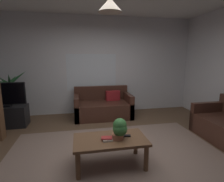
% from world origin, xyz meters
% --- Properties ---
extents(floor, '(5.65, 4.89, 0.02)m').
position_xyz_m(floor, '(0.00, 0.00, -0.01)').
color(floor, brown).
rests_on(floor, ground).
extents(rug, '(3.67, 2.69, 0.01)m').
position_xyz_m(rug, '(0.00, -0.20, 0.00)').
color(rug, gray).
rests_on(rug, ground).
extents(wall_back, '(5.77, 0.06, 2.79)m').
position_xyz_m(wall_back, '(0.00, 2.47, 1.40)').
color(wall_back, silver).
rests_on(wall_back, ground).
extents(window_pane, '(1.43, 0.01, 1.04)m').
position_xyz_m(window_pane, '(-0.19, 2.44, 1.21)').
color(window_pane, white).
extents(couch_under_window, '(1.54, 0.85, 0.82)m').
position_xyz_m(couch_under_window, '(0.07, 1.96, 0.27)').
color(couch_under_window, '#47281E').
rests_on(couch_under_window, ground).
extents(coffee_table, '(1.09, 0.59, 0.44)m').
position_xyz_m(coffee_table, '(-0.14, -0.29, 0.37)').
color(coffee_table, brown).
rests_on(coffee_table, ground).
extents(book_on_table_0, '(0.15, 0.11, 0.03)m').
position_xyz_m(book_on_table_0, '(-0.19, -0.35, 0.45)').
color(book_on_table_0, beige).
rests_on(book_on_table_0, coffee_table).
extents(book_on_table_1, '(0.17, 0.12, 0.02)m').
position_xyz_m(book_on_table_1, '(-0.20, -0.33, 0.47)').
color(book_on_table_1, '#B22D2D').
rests_on(book_on_table_1, coffee_table).
extents(remote_on_table_0, '(0.17, 0.11, 0.02)m').
position_xyz_m(remote_on_table_0, '(-0.01, -0.31, 0.45)').
color(remote_on_table_0, black).
rests_on(remote_on_table_0, coffee_table).
extents(remote_on_table_1, '(0.17, 0.07, 0.02)m').
position_xyz_m(remote_on_table_1, '(0.10, -0.26, 0.45)').
color(remote_on_table_1, black).
rests_on(remote_on_table_1, coffee_table).
extents(potted_plant_on_table, '(0.23, 0.22, 0.32)m').
position_xyz_m(potted_plant_on_table, '(-0.01, -0.32, 0.60)').
color(potted_plant_on_table, '#B77051').
rests_on(potted_plant_on_table, coffee_table).
extents(tv_stand, '(0.90, 0.44, 0.50)m').
position_xyz_m(tv_stand, '(-2.28, 1.69, 0.25)').
color(tv_stand, black).
rests_on(tv_stand, ground).
extents(tv, '(0.92, 0.16, 0.57)m').
position_xyz_m(tv, '(-2.28, 1.67, 0.79)').
color(tv, black).
rests_on(tv, tv_stand).
extents(potted_palm_corner, '(0.77, 0.81, 1.33)m').
position_xyz_m(potted_palm_corner, '(-2.31, 2.12, 0.54)').
color(potted_palm_corner, brown).
rests_on(potted_palm_corner, ground).
extents(pendant_lamp, '(0.33, 0.33, 0.57)m').
position_xyz_m(pendant_lamp, '(-0.14, -0.29, 2.31)').
color(pendant_lamp, black).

